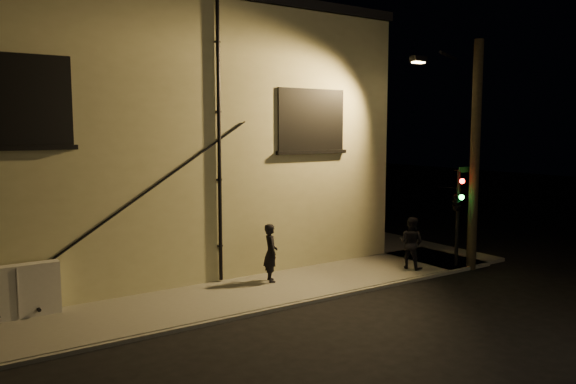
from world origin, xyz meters
TOP-DOWN VIEW (x-y plane):
  - ground at (0.00, 0.00)m, footprint 90.00×90.00m
  - sidewalk at (1.22, 4.39)m, footprint 21.00×16.00m
  - building at (-3.00, 8.99)m, footprint 16.20×12.23m
  - utility_cabinet at (-7.44, 2.70)m, footprint 1.99×0.34m
  - pedestrian_a at (-0.56, 2.07)m, footprint 0.60×0.74m
  - pedestrian_b at (4.12, 0.84)m, footprint 0.87×0.99m
  - traffic_signal at (5.53, 0.19)m, footprint 1.16×1.92m
  - streetlamp_pole at (6.00, 0.03)m, footprint 2.04×1.40m

SIDE VIEW (x-z plane):
  - ground at x=0.00m, z-range 0.00..0.00m
  - sidewalk at x=1.22m, z-range 0.00..0.12m
  - utility_cabinet at x=-7.44m, z-range 0.12..1.43m
  - pedestrian_b at x=4.12m, z-range 0.12..1.84m
  - pedestrian_a at x=-0.56m, z-range 0.12..1.88m
  - traffic_signal at x=5.53m, z-range 0.69..4.00m
  - streetlamp_pole at x=6.00m, z-range 0.21..7.78m
  - building at x=-3.00m, z-range 0.00..8.80m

